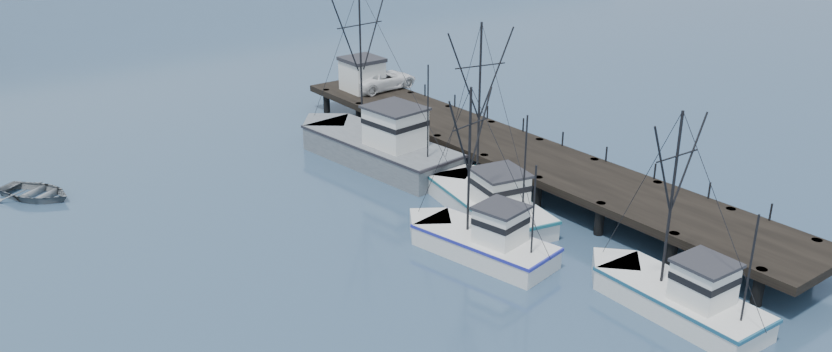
{
  "coord_description": "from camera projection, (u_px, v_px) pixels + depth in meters",
  "views": [
    {
      "loc": [
        -22.91,
        -21.31,
        20.7
      ],
      "look_at": [
        4.73,
        14.76,
        2.5
      ],
      "focal_mm": 35.0,
      "sensor_mm": 36.0,
      "label": 1
    }
  ],
  "objects": [
    {
      "name": "pickup_truck",
      "position": [
        383.0,
        79.0,
        68.51
      ],
      "size": [
        6.09,
        2.99,
        1.66
      ],
      "primitive_type": "imported",
      "rotation": [
        0.0,
        0.0,
        1.61
      ],
      "color": "white",
      "rests_on": "pier"
    },
    {
      "name": "trawler_mid",
      "position": [
        480.0,
        241.0,
        44.54
      ],
      "size": [
        4.7,
        9.68,
        9.76
      ],
      "color": "silver",
      "rests_on": "ground"
    },
    {
      "name": "motorboat",
      "position": [
        36.0,
        198.0,
        52.2
      ],
      "size": [
        5.86,
        6.35,
        1.07
      ],
      "primitive_type": "imported",
      "rotation": [
        0.0,
        0.0,
        0.55
      ],
      "color": "slate",
      "rests_on": "ground"
    },
    {
      "name": "pier",
      "position": [
        512.0,
        151.0,
        55.4
      ],
      "size": [
        6.0,
        44.0,
        2.0
      ],
      "color": "black",
      "rests_on": "ground"
    },
    {
      "name": "pier_shed",
      "position": [
        362.0,
        74.0,
        67.9
      ],
      "size": [
        3.0,
        3.2,
        2.8
      ],
      "color": "silver",
      "rests_on": "pier"
    },
    {
      "name": "trawler_far",
      "position": [
        485.0,
        200.0,
        49.76
      ],
      "size": [
        5.76,
        11.82,
        11.95
      ],
      "color": "silver",
      "rests_on": "ground"
    },
    {
      "name": "work_vessel",
      "position": [
        376.0,
        146.0,
        57.71
      ],
      "size": [
        5.72,
        15.07,
        12.63
      ],
      "color": "slate",
      "rests_on": "ground"
    },
    {
      "name": "ground",
      "position": [
        532.0,
        348.0,
        36.33
      ],
      "size": [
        400.0,
        400.0,
        0.0
      ],
      "primitive_type": "plane",
      "color": "navy",
      "rests_on": "ground"
    },
    {
      "name": "trawler_near",
      "position": [
        676.0,
        296.0,
        38.99
      ],
      "size": [
        3.57,
        9.95,
        10.28
      ],
      "color": "silver",
      "rests_on": "ground"
    }
  ]
}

